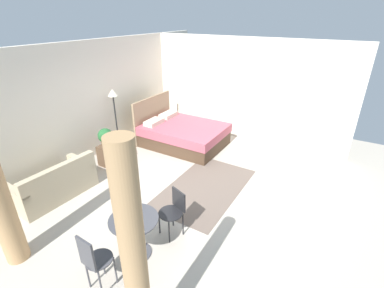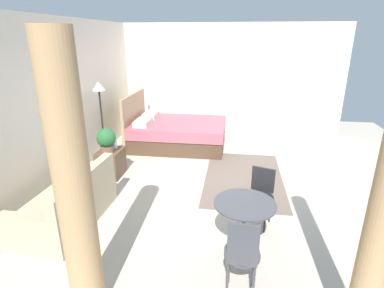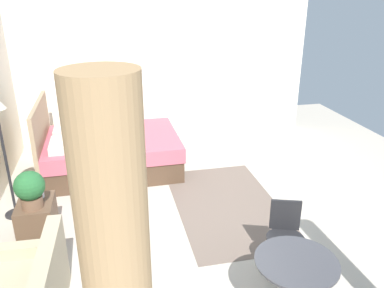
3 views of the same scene
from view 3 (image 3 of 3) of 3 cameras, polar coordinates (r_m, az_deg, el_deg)
name	(u,v)px [view 3 (image 3 of 3)]	position (r m, az deg, el deg)	size (l,w,h in m)	color
ground_plane	(205,216)	(5.36, 1.94, -10.58)	(9.31, 8.76, 0.02)	#B2A899
wall_right	(166,68)	(7.75, -3.89, 11.08)	(0.12, 5.76, 2.83)	silver
area_rug	(227,205)	(5.61, 5.16, -8.92)	(2.40, 1.42, 0.01)	#66564C
bed	(109,152)	(6.65, -12.19, -1.14)	(1.64, 2.21, 1.24)	#473323
nightstand	(38,221)	(5.14, -21.81, -10.47)	(0.55, 0.42, 0.51)	brown
potted_plant	(30,188)	(4.81, -22.81, -6.04)	(0.35, 0.35, 0.45)	brown
vase	(39,191)	(5.07, -21.66, -6.43)	(0.11, 0.11, 0.18)	silver
balcony_table	(294,279)	(3.74, 14.87, -18.73)	(0.73, 0.73, 0.68)	#3F3F44
cafe_chair_near_couch	(285,230)	(4.31, 13.58, -12.28)	(0.51, 0.51, 0.80)	black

